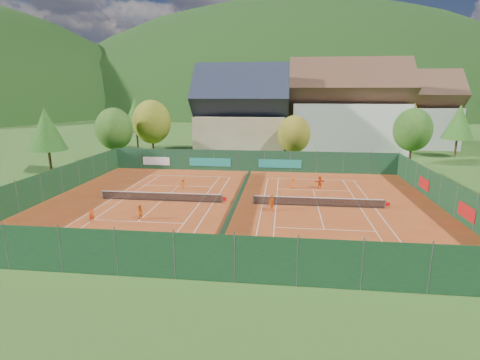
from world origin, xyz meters
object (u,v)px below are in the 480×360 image
(hotel_block_b, at_px, (412,114))
(player_left_mid, at_px, (140,213))
(player_right_far_a, at_px, (293,183))
(player_right_far_b, at_px, (320,182))
(player_left_far, at_px, (183,184))
(chalet, at_px, (242,118))
(hotel_block_a, at_px, (347,112))
(player_right_near, at_px, (272,203))
(ball_hopper, at_px, (412,248))
(player_left_near, at_px, (92,215))

(hotel_block_b, bearing_deg, player_left_mid, -127.25)
(player_right_far_a, bearing_deg, player_right_far_b, 149.36)
(hotel_block_b, height_order, player_left_far, hotel_block_b)
(chalet, distance_m, player_left_mid, 36.75)
(chalet, relative_size, player_left_mid, 11.79)
(hotel_block_a, xyz_separation_m, player_right_far_b, (-7.22, -28.79, -6.62))
(player_left_far, height_order, player_right_near, player_right_near)
(ball_hopper, bearing_deg, player_right_near, 138.49)
(chalet, bearing_deg, player_right_near, -78.52)
(player_right_near, bearing_deg, hotel_block_a, 12.89)
(player_left_near, height_order, player_right_far_a, player_left_near)
(player_left_mid, distance_m, player_right_far_b, 21.28)
(player_right_far_a, bearing_deg, player_right_near, 42.45)
(player_left_mid, bearing_deg, hotel_block_b, 79.17)
(chalet, distance_m, player_right_far_a, 25.29)
(hotel_block_a, relative_size, player_left_near, 16.52)
(player_left_mid, bearing_deg, player_left_near, -139.40)
(hotel_block_b, distance_m, player_right_far_b, 42.87)
(chalet, height_order, player_right_near, chalet)
(hotel_block_b, bearing_deg, player_left_near, -129.46)
(player_left_near, relative_size, player_right_near, 0.84)
(chalet, xyz_separation_m, player_left_mid, (-4.96, -35.93, -5.94))
(player_left_near, bearing_deg, player_right_far_a, 15.61)
(hotel_block_a, relative_size, hotel_block_b, 1.25)
(ball_hopper, height_order, player_left_far, player_left_far)
(player_left_far, bearing_deg, chalet, -77.94)
(player_left_near, height_order, player_right_near, player_right_near)
(hotel_block_b, relative_size, player_right_far_b, 11.29)
(hotel_block_a, distance_m, ball_hopper, 47.46)
(hotel_block_b, distance_m, player_left_far, 54.15)
(ball_hopper, distance_m, player_right_far_a, 19.54)
(hotel_block_a, distance_m, hotel_block_b, 16.14)
(hotel_block_b, height_order, player_right_far_a, hotel_block_b)
(player_left_far, distance_m, player_right_far_a, 12.87)
(hotel_block_a, height_order, player_left_near, hotel_block_a)
(player_left_far, bearing_deg, hotel_block_a, -105.35)
(hotel_block_b, relative_size, player_left_near, 13.21)
(player_left_near, height_order, player_left_far, player_left_near)
(ball_hopper, height_order, player_left_mid, player_left_mid)
(ball_hopper, bearing_deg, player_left_mid, 166.94)
(hotel_block_b, bearing_deg, ball_hopper, -106.76)
(player_left_near, bearing_deg, chalet, 53.59)
(hotel_block_a, bearing_deg, player_right_far_b, -104.09)
(player_right_far_b, bearing_deg, player_left_mid, 13.96)
(player_left_near, distance_m, player_right_near, 16.18)
(player_right_near, relative_size, player_right_far_a, 1.32)
(player_left_near, relative_size, player_right_far_b, 0.85)
(player_left_near, bearing_deg, hotel_block_b, 27.72)
(chalet, distance_m, player_right_far_b, 26.31)
(hotel_block_a, bearing_deg, chalet, -162.47)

